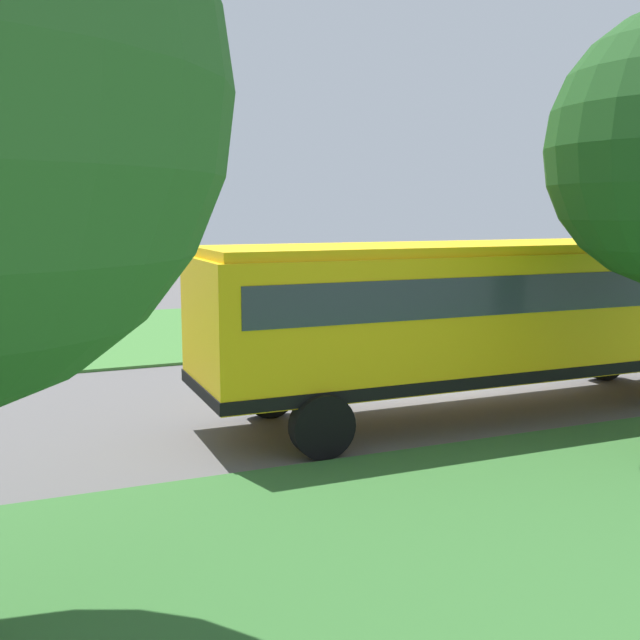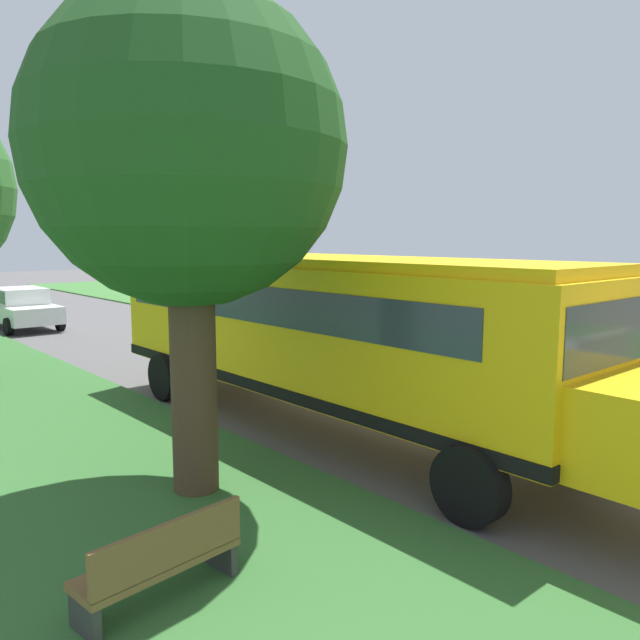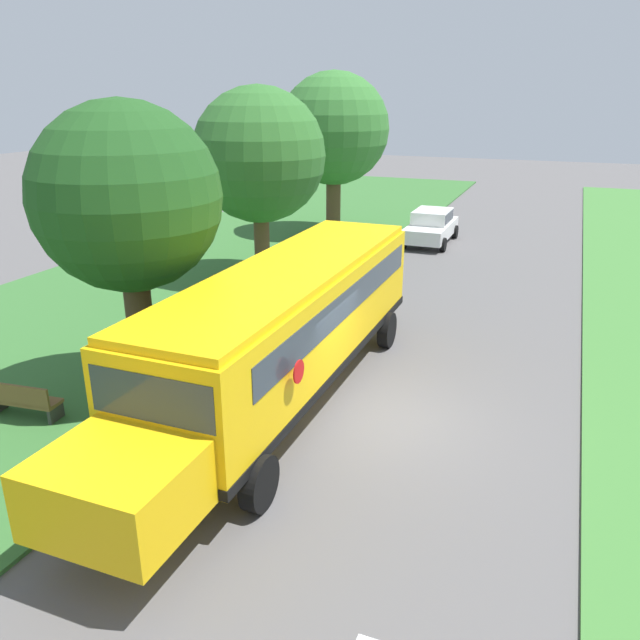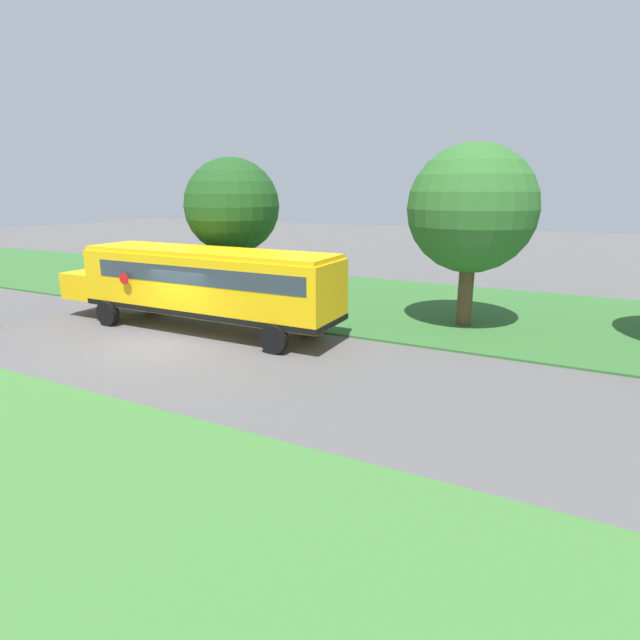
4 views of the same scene
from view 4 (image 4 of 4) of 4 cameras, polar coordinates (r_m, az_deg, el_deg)
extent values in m
plane|color=#565454|center=(18.45, -17.97, -2.86)|extent=(120.00, 120.00, 0.00)
cube|color=#33662D|center=(26.21, -2.55, 3.03)|extent=(12.00, 80.00, 0.08)
cube|color=yellow|center=(19.49, -12.63, 4.18)|extent=(2.50, 10.50, 2.20)
cube|color=yellow|center=(23.96, -24.14, 3.83)|extent=(2.20, 1.90, 1.10)
cube|color=yellow|center=(19.31, -12.82, 7.62)|extent=(2.35, 10.29, 0.16)
cube|color=black|center=(19.68, -12.47, 1.38)|extent=(2.54, 10.54, 0.20)
cube|color=#2D3842|center=(19.22, -12.01, 5.47)|extent=(2.53, 9.24, 0.64)
cube|color=#2D3842|center=(23.05, -22.82, 6.14)|extent=(2.25, 0.12, 0.80)
cylinder|color=red|center=(20.43, -21.51, 4.42)|extent=(0.03, 0.44, 0.44)
cylinder|color=black|center=(21.83, -23.09, 0.70)|extent=(0.30, 1.00, 1.00)
cylinder|color=black|center=(23.46, -18.48, 2.03)|extent=(0.30, 1.00, 1.00)
cylinder|color=black|center=(16.72, -5.28, -2.19)|extent=(0.30, 1.00, 1.00)
cylinder|color=black|center=(18.79, -1.24, -0.22)|extent=(0.30, 1.00, 1.00)
cylinder|color=#4C3826|center=(22.84, -9.68, 4.95)|extent=(0.61, 0.61, 3.10)
sphere|color=#1E4C1C|center=(22.53, -10.02, 12.71)|extent=(4.10, 4.10, 4.10)
sphere|color=#1E4C1C|center=(22.63, -9.84, 13.75)|extent=(2.51, 2.51, 2.51)
cylinder|color=brown|center=(20.60, 16.28, 3.09)|extent=(0.59, 0.59, 2.81)
sphere|color=#2D6628|center=(20.23, 16.95, 12.08)|extent=(4.87, 4.87, 4.87)
sphere|color=#2D6628|center=(21.02, 17.14, 11.22)|extent=(2.95, 2.95, 2.95)
cylinder|color=gray|center=(26.48, -22.44, 4.27)|extent=(0.08, 0.08, 2.10)
cylinder|color=red|center=(26.30, -22.72, 7.16)|extent=(0.03, 0.68, 0.68)
cube|color=brown|center=(25.54, -11.21, 3.39)|extent=(1.64, 0.67, 0.08)
cube|color=brown|center=(25.61, -11.66, 3.96)|extent=(1.60, 0.23, 0.44)
cube|color=#333333|center=(24.98, -12.08, 2.56)|extent=(0.13, 0.46, 0.45)
cube|color=#333333|center=(26.20, -10.34, 3.21)|extent=(0.13, 0.46, 0.45)
camera|label=1|loc=(26.56, 17.79, 10.60)|focal=42.00mm
camera|label=2|loc=(30.40, -16.43, 10.66)|focal=35.00mm
camera|label=3|loc=(26.16, -43.98, 13.83)|focal=35.00mm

